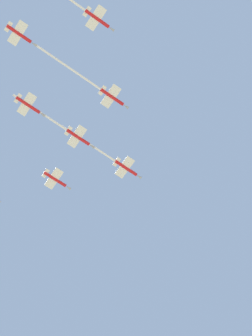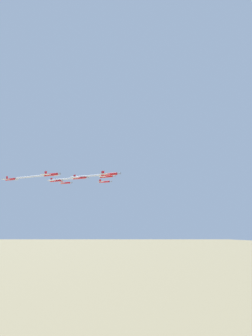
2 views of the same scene
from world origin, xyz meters
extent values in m
cylinder|color=red|center=(13.77, -17.20, 194.61)|extent=(4.58, 9.59, 1.20)
cone|color=#9EA3AD|center=(15.88, -11.60, 194.61)|extent=(1.83, 2.44, 1.14)
cube|color=white|center=(13.57, -17.71, 194.56)|extent=(9.38, 6.33, 0.20)
cube|color=white|center=(12.25, -21.21, 194.61)|extent=(4.00, 2.73, 0.20)
cube|color=red|center=(12.28, -21.13, 195.59)|extent=(0.78, 1.69, 1.96)
cylinder|color=white|center=(7.81, -32.97, 194.61)|extent=(9.23, 22.67, 0.84)
cylinder|color=red|center=(-11.46, -28.60, 195.95)|extent=(4.58, 9.59, 1.20)
cone|color=#9EA3AD|center=(-9.35, -23.00, 195.95)|extent=(1.83, 2.44, 1.14)
cube|color=white|center=(-11.66, -29.11, 195.90)|extent=(9.38, 6.33, 0.20)
cube|color=white|center=(-12.98, -32.62, 195.95)|extent=(4.00, 2.73, 0.20)
cube|color=red|center=(-12.95, -32.54, 196.93)|extent=(0.78, 1.69, 1.96)
cylinder|color=red|center=(25.17, -42.43, 194.02)|extent=(4.58, 9.59, 1.20)
cone|color=#9EA3AD|center=(27.28, -36.83, 194.02)|extent=(1.83, 2.44, 1.14)
cube|color=white|center=(24.98, -42.94, 193.96)|extent=(9.38, 6.33, 0.20)
cube|color=white|center=(23.66, -46.44, 194.02)|extent=(4.00, 2.73, 0.20)
cube|color=red|center=(23.69, -46.36, 195.00)|extent=(0.78, 1.69, 1.96)
cylinder|color=white|center=(18.65, -59.72, 194.02)|extent=(10.38, 25.71, 0.84)
cylinder|color=red|center=(6.16, -37.35, 193.92)|extent=(4.58, 9.59, 1.20)
cone|color=#9EA3AD|center=(8.28, -31.75, 193.92)|extent=(1.83, 2.44, 1.14)
cube|color=white|center=(5.97, -37.86, 193.87)|extent=(9.38, 6.33, 0.20)
cube|color=white|center=(4.65, -41.36, 193.92)|extent=(4.00, 2.73, 0.20)
cube|color=red|center=(4.68, -41.28, 194.90)|extent=(0.78, 1.69, 1.96)
cylinder|color=white|center=(0.36, -52.73, 193.92)|extent=(8.93, 21.89, 0.84)
cylinder|color=red|center=(-36.69, -40.01, 194.66)|extent=(4.58, 9.59, 1.20)
cone|color=#9EA3AD|center=(-34.58, -34.41, 194.66)|extent=(1.83, 2.44, 1.14)
cube|color=white|center=(-36.89, -40.52, 194.61)|extent=(9.38, 6.33, 0.20)
cube|color=white|center=(-38.21, -44.02, 194.66)|extent=(4.00, 2.73, 0.20)
cube|color=red|center=(-38.18, -43.94, 195.64)|extent=(0.78, 1.69, 1.96)
cylinder|color=red|center=(-1.44, -57.50, 193.32)|extent=(4.58, 9.59, 1.20)
cone|color=#9EA3AD|center=(0.67, -51.90, 193.32)|extent=(1.83, 2.44, 1.14)
cube|color=white|center=(-1.63, -58.01, 193.27)|extent=(9.38, 6.33, 0.20)
cube|color=white|center=(-2.96, -61.51, 193.32)|extent=(4.00, 2.73, 0.20)
cube|color=red|center=(-2.92, -61.43, 194.30)|extent=(0.78, 1.69, 1.96)
cylinder|color=red|center=(-25.29, -65.24, 193.58)|extent=(4.58, 9.59, 1.20)
cone|color=#9EA3AD|center=(-23.17, -59.64, 193.58)|extent=(1.83, 2.44, 1.14)
cube|color=white|center=(-25.48, -65.75, 193.53)|extent=(9.38, 6.33, 0.20)
cube|color=white|center=(-26.80, -69.25, 193.58)|extent=(4.00, 2.73, 0.20)
cube|color=red|center=(-26.77, -69.17, 194.56)|extent=(0.78, 1.69, 1.96)
cylinder|color=red|center=(11.35, -79.06, 193.70)|extent=(4.58, 9.59, 1.20)
cone|color=#9EA3AD|center=(13.46, -73.46, 193.70)|extent=(1.83, 2.44, 1.14)
cube|color=white|center=(11.15, -79.57, 193.64)|extent=(9.38, 6.33, 0.20)
cube|color=white|center=(9.83, -83.08, 193.70)|extent=(4.00, 2.73, 0.20)
cube|color=red|center=(9.86, -82.99, 194.68)|extent=(0.78, 1.69, 1.96)
camera|label=1|loc=(49.86, -69.29, 2.75)|focal=57.13mm
camera|label=2|loc=(117.99, 22.26, 183.27)|focal=24.30mm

